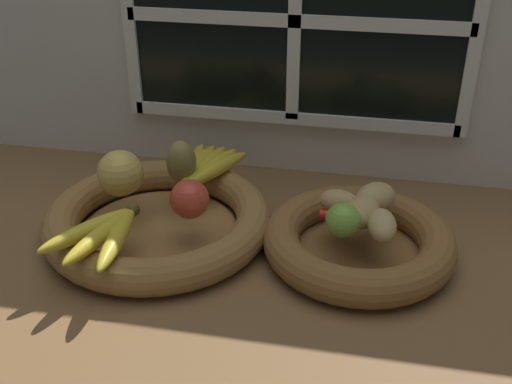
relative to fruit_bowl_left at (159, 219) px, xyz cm
name	(u,v)px	position (x,y,z in cm)	size (l,w,h in cm)	color
ground_plane	(267,253)	(18.93, -0.48, -4.26)	(140.00, 90.00, 3.00)	brown
back_wall	(296,35)	(18.93, 29.29, 25.12)	(140.00, 4.60, 55.00)	silver
fruit_bowl_left	(159,219)	(0.00, 0.00, 0.00)	(38.73, 38.73, 5.89)	olive
fruit_bowl_right	(359,240)	(34.03, 0.00, 0.01)	(31.08, 31.08, 5.89)	brown
apple_golden_left	(120,173)	(-7.06, 2.06, 7.11)	(7.97, 7.97, 7.97)	#DBB756
apple_red_right	(190,199)	(6.69, -2.99, 6.34)	(6.42, 6.42, 6.42)	#CC422D
pear_brown	(181,162)	(1.96, 8.03, 7.17)	(5.42, 5.32, 8.09)	olive
banana_bunch_front	(102,234)	(-4.37, -12.56, 4.45)	(13.06, 18.17, 2.63)	gold
banana_bunch_back	(204,167)	(4.94, 12.12, 4.45)	(11.60, 18.29, 2.65)	gold
potato_oblong	(339,202)	(30.34, 2.87, 5.13)	(6.64, 4.41, 4.01)	tan
potato_large	(361,211)	(34.03, 0.00, 5.44)	(7.48, 5.59, 4.62)	tan
potato_back	(375,198)	(36.07, 4.50, 5.59)	(7.50, 5.55, 4.93)	tan
potato_small	(382,225)	(37.30, -3.27, 5.25)	(7.53, 4.42, 4.24)	tan
lime_near	(343,220)	(31.38, -3.97, 5.89)	(5.51, 5.51, 5.51)	#7AAD3D
chili_pepper	(351,217)	(32.44, 0.36, 4.02)	(1.79, 1.79, 10.02)	red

